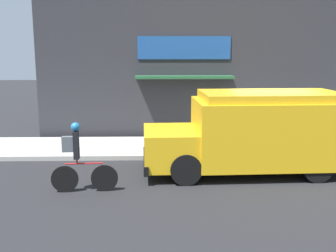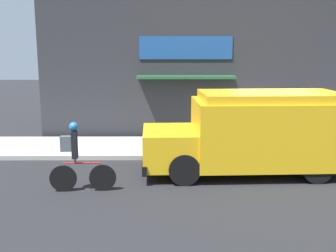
% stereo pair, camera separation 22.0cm
% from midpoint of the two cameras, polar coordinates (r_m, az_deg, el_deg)
% --- Properties ---
extents(ground_plane, '(70.00, 70.00, 0.00)m').
position_cam_midpoint_polar(ground_plane, '(12.48, 15.08, -4.78)').
color(ground_plane, '#232326').
extents(sidewalk, '(28.00, 2.77, 0.14)m').
position_cam_midpoint_polar(sidewalk, '(13.76, 13.58, -2.98)').
color(sidewalk, '#ADAAA3').
rests_on(sidewalk, ground_plane).
extents(storefront, '(15.79, 0.78, 5.52)m').
position_cam_midpoint_polar(storefront, '(15.07, 12.26, 8.59)').
color(storefront, '#2D2D33').
rests_on(storefront, ground_plane).
extents(school_bus, '(5.49, 2.72, 2.21)m').
position_cam_midpoint_polar(school_bus, '(10.85, 13.03, -0.84)').
color(school_bus, yellow).
rests_on(school_bus, ground_plane).
extents(cyclist, '(1.56, 0.21, 1.67)m').
position_cam_midpoint_polar(cyclist, '(9.42, -12.43, -4.56)').
color(cyclist, black).
rests_on(cyclist, ground_plane).
extents(trash_bin, '(0.65, 0.65, 0.99)m').
position_cam_midpoint_polar(trash_bin, '(14.78, 17.29, 0.01)').
color(trash_bin, '#38383D').
rests_on(trash_bin, sidewalk).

